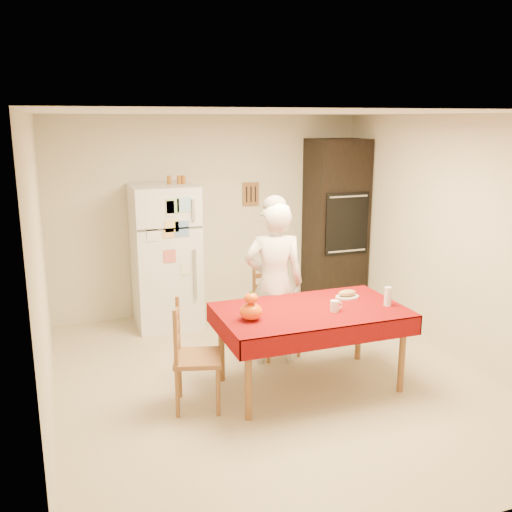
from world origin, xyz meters
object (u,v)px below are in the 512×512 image
coffee_mug (335,306)px  pumpkin_lower (251,311)px  wine_glass (388,296)px  bread_plate (347,297)px  dining_table (311,316)px  oven_cabinet (336,223)px  chair_far (274,307)px  seated_woman (274,284)px  chair_left (190,352)px  refrigerator (166,256)px

coffee_mug → pumpkin_lower: (-0.78, 0.05, 0.02)m
pumpkin_lower → wine_glass: wine_glass is taller
coffee_mug → bread_plate: (0.30, 0.31, -0.04)m
coffee_mug → wine_glass: size_ratio=0.57×
pumpkin_lower → bread_plate: (1.08, 0.26, -0.06)m
dining_table → bread_plate: 0.51m
dining_table → wine_glass: (0.71, -0.15, 0.16)m
wine_glass → oven_cabinet: bearing=74.2°
chair_far → oven_cabinet: bearing=36.5°
oven_cabinet → coffee_mug: bearing=-117.6°
dining_table → seated_woman: seated_woman is taller
chair_far → chair_left: 1.42m
chair_far → chair_left: (-1.12, -0.87, 0.00)m
oven_cabinet → chair_left: oven_cabinet is taller
pumpkin_lower → chair_far: bearing=58.3°
bread_plate → oven_cabinet: bearing=65.7°
oven_cabinet → wine_glass: oven_cabinet is taller
oven_cabinet → pumpkin_lower: bearing=-131.4°
coffee_mug → refrigerator: bearing=116.1°
refrigerator → wine_glass: size_ratio=9.66×
refrigerator → seated_woman: size_ratio=1.02×
coffee_mug → wine_glass: wine_glass is taller
refrigerator → bread_plate: (1.39, -1.92, -0.08)m
seated_woman → refrigerator: bearing=-47.7°
oven_cabinet → seated_woman: size_ratio=1.32×
chair_far → wine_glass: 1.30m
refrigerator → wine_glass: 2.78m
seated_woman → dining_table: bearing=112.7°
chair_left → wine_glass: 1.89m
refrigerator → oven_cabinet: (2.28, 0.05, 0.25)m
coffee_mug → wine_glass: 0.54m
seated_woman → pumpkin_lower: size_ratio=8.43×
chair_far → chair_left: size_ratio=1.00×
oven_cabinet → refrigerator: bearing=-178.8°
oven_cabinet → coffee_mug: 2.58m
bread_plate → chair_far: bearing=125.6°
oven_cabinet → pumpkin_lower: size_ratio=11.11×
oven_cabinet → dining_table: (-1.36, -2.14, -0.41)m
chair_left → seated_woman: seated_woman is taller
seated_woman → pumpkin_lower: bearing=68.5°
chair_left → bread_plate: (1.61, 0.19, 0.26)m
chair_far → coffee_mug: chair_far is taller
coffee_mug → oven_cabinet: bearing=62.4°
chair_far → coffee_mug: 1.06m
bread_plate → dining_table: bearing=-159.3°
refrigerator → wine_glass: bearing=-54.0°
chair_left → seated_woman: size_ratio=0.57×
chair_far → bread_plate: 0.88m
seated_woman → wine_glass: 1.14m
chair_far → bread_plate: bearing=-60.8°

